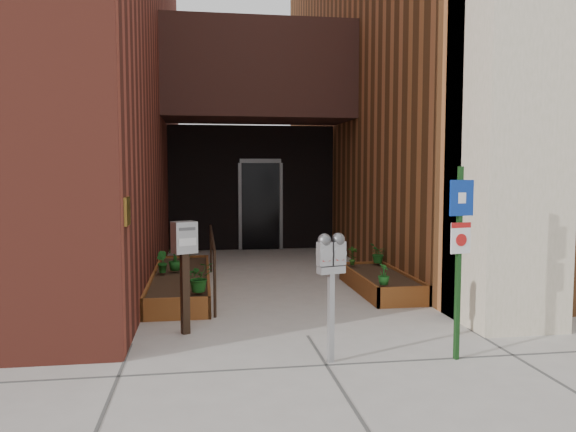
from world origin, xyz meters
name	(u,v)px	position (x,y,z in m)	size (l,w,h in m)	color
ground	(308,336)	(0.00, 0.00, 0.00)	(80.00, 80.00, 0.00)	#9E9991
architecture	(245,37)	(-0.18, 6.89, 4.98)	(20.00, 14.60, 10.00)	maroon
planter_left	(181,283)	(-1.55, 2.70, 0.13)	(0.90, 3.60, 0.30)	brown
planter_right	(380,283)	(1.60, 2.20, 0.13)	(0.80, 2.20, 0.30)	brown
handrail	(212,245)	(-1.05, 2.65, 0.75)	(0.04, 3.34, 0.90)	black
parking_meter	(331,263)	(0.06, -0.91, 1.02)	(0.30, 0.18, 1.31)	#A0A0A3
sign_post	(460,242)	(1.36, -1.03, 1.21)	(0.27, 0.08, 1.97)	#163E16
payment_dropbox	(184,253)	(-1.41, 0.31, 0.96)	(0.32, 0.28, 1.34)	black
shrub_left_a	(199,277)	(-1.25, 1.23, 0.50)	(0.36, 0.36, 0.40)	#175217
shrub_left_b	(162,262)	(-1.85, 2.74, 0.47)	(0.19, 0.19, 0.34)	#195A1B
shrub_left_c	(175,259)	(-1.65, 2.91, 0.49)	(0.21, 0.21, 0.37)	#175119
shrub_left_d	(188,248)	(-1.48, 4.30, 0.48)	(0.19, 0.19, 0.36)	#19571D
shrub_right_a	(384,274)	(1.35, 1.30, 0.45)	(0.17, 0.17, 0.30)	#1C6220
shrub_right_b	(353,256)	(1.35, 2.96, 0.47)	(0.17, 0.17, 0.33)	#285C1A
shrub_right_c	(378,253)	(1.85, 3.10, 0.47)	(0.31, 0.31, 0.34)	#1A5B1C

